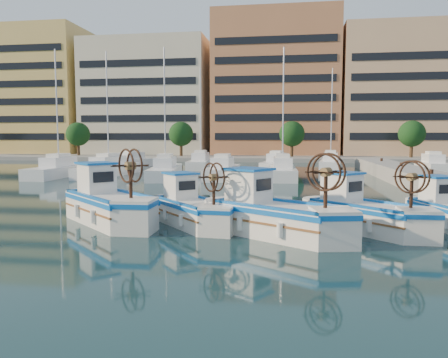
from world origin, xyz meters
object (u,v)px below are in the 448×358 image
fishing_boat_a (108,202)px  fishing_boat_d (363,211)px  fishing_boat_b (191,207)px  fishing_boat_c (273,213)px

fishing_boat_a → fishing_boat_d: bearing=-46.8°
fishing_boat_b → fishing_boat_d: (6.80, -0.11, 0.04)m
fishing_boat_c → fishing_boat_d: (3.41, 1.34, -0.08)m
fishing_boat_b → fishing_boat_c: 3.69m
fishing_boat_c → fishing_boat_a: bearing=111.8°
fishing_boat_a → fishing_boat_b: 3.59m
fishing_boat_a → fishing_boat_d: size_ratio=1.14×
fishing_boat_b → fishing_boat_a: bearing=140.4°
fishing_boat_a → fishing_boat_c: fishing_boat_a is taller
fishing_boat_b → fishing_boat_c: bearing=-63.3°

